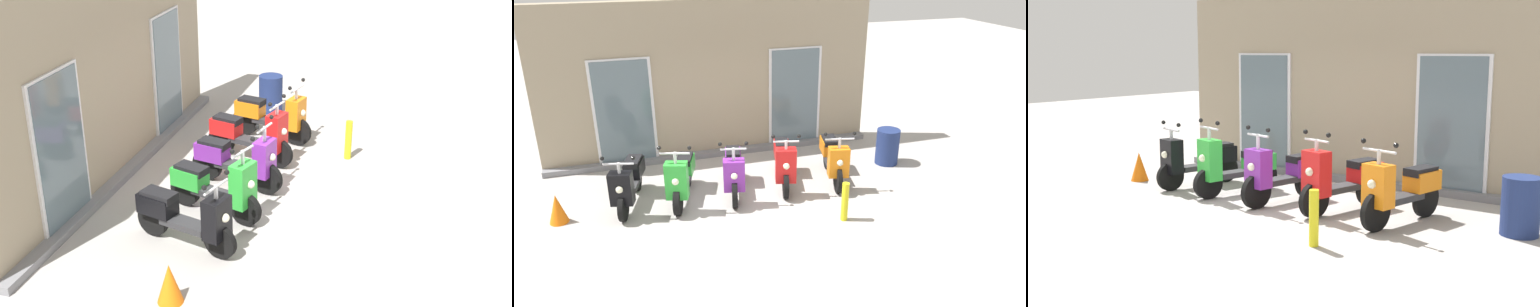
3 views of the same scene
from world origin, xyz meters
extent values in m
plane|color=#A8A39E|center=(0.00, 0.00, 0.00)|extent=(40.00, 40.00, 0.00)
cube|color=gray|center=(0.00, 2.94, 1.68)|extent=(7.25, 0.30, 3.37)
cube|color=slate|center=(0.00, 2.69, 0.06)|extent=(7.25, 0.20, 0.12)
cube|color=silver|center=(-1.88, 2.77, 1.15)|extent=(1.23, 0.04, 2.30)
cube|color=slate|center=(-1.88, 2.75, 1.15)|extent=(1.11, 0.02, 2.22)
cube|color=silver|center=(1.88, 2.77, 1.15)|extent=(1.23, 0.04, 2.30)
cube|color=slate|center=(1.88, 2.75, 1.15)|extent=(1.11, 0.02, 2.22)
cylinder|color=black|center=(-2.11, 0.41, 0.24)|extent=(0.21, 0.49, 0.48)
cylinder|color=black|center=(-1.81, 1.49, 0.24)|extent=(0.21, 0.49, 0.48)
cube|color=#2D2D30|center=(-1.96, 0.95, 0.34)|extent=(0.44, 0.74, 0.09)
cube|color=black|center=(-2.10, 0.45, 0.59)|extent=(0.43, 0.33, 0.57)
sphere|color=#F2EFCC|center=(-2.13, 0.32, 0.63)|extent=(0.12, 0.12, 0.12)
cube|color=black|center=(-1.83, 1.40, 0.52)|extent=(0.43, 0.58, 0.28)
cube|color=black|center=(-1.85, 1.36, 0.66)|extent=(0.38, 0.53, 0.11)
cylinder|color=silver|center=(-2.10, 0.45, 0.96)|extent=(0.06, 0.06, 0.20)
cylinder|color=silver|center=(-2.10, 0.45, 1.04)|extent=(0.50, 0.17, 0.04)
sphere|color=black|center=(-1.85, 0.38, 1.14)|extent=(0.07, 0.07, 0.07)
sphere|color=black|center=(-2.34, 0.52, 1.14)|extent=(0.07, 0.07, 0.07)
cylinder|color=black|center=(-1.19, 0.33, 0.25)|extent=(0.25, 0.50, 0.49)
cylinder|color=black|center=(-0.86, 1.38, 0.25)|extent=(0.25, 0.50, 0.49)
cube|color=#2D2D30|center=(-1.02, 0.86, 0.35)|extent=(0.45, 0.73, 0.09)
cube|color=green|center=(-1.17, 0.37, 0.63)|extent=(0.43, 0.34, 0.65)
sphere|color=#F2EFCC|center=(-1.21, 0.25, 0.67)|extent=(0.12, 0.12, 0.12)
cube|color=green|center=(-0.89, 1.29, 0.50)|extent=(0.44, 0.59, 0.28)
cube|color=black|center=(-0.90, 1.25, 0.64)|extent=(0.39, 0.54, 0.11)
cylinder|color=silver|center=(-1.17, 0.37, 1.05)|extent=(0.06, 0.06, 0.22)
cylinder|color=silver|center=(-1.17, 0.37, 1.14)|extent=(0.50, 0.18, 0.04)
sphere|color=black|center=(-0.93, 0.30, 1.24)|extent=(0.07, 0.07, 0.07)
sphere|color=black|center=(-1.42, 0.45, 1.24)|extent=(0.07, 0.07, 0.07)
cylinder|color=black|center=(-0.18, 0.29, 0.26)|extent=(0.21, 0.53, 0.52)
cylinder|color=black|center=(0.06, 1.36, 0.26)|extent=(0.21, 0.53, 0.52)
cube|color=#2D2D30|center=(-0.06, 0.82, 0.36)|extent=(0.40, 0.72, 0.09)
cube|color=purple|center=(-0.17, 0.33, 0.61)|extent=(0.42, 0.32, 0.58)
sphere|color=#F2EFCC|center=(-0.20, 0.20, 0.65)|extent=(0.12, 0.12, 0.12)
cube|color=purple|center=(0.04, 1.26, 0.52)|extent=(0.41, 0.57, 0.28)
cube|color=black|center=(0.03, 1.22, 0.66)|extent=(0.36, 0.53, 0.11)
cylinder|color=silver|center=(-0.17, 0.33, 1.00)|extent=(0.06, 0.06, 0.25)
cylinder|color=silver|center=(-0.17, 0.33, 1.11)|extent=(0.45, 0.13, 0.04)
sphere|color=black|center=(0.05, 0.28, 1.21)|extent=(0.07, 0.07, 0.07)
sphere|color=black|center=(-0.39, 0.38, 1.21)|extent=(0.07, 0.07, 0.07)
cylinder|color=black|center=(0.81, 0.34, 0.26)|extent=(0.22, 0.52, 0.51)
cylinder|color=black|center=(1.11, 1.46, 0.26)|extent=(0.22, 0.52, 0.51)
cube|color=#2D2D30|center=(0.96, 0.90, 0.36)|extent=(0.44, 0.76, 0.09)
cube|color=red|center=(0.82, 0.38, 0.64)|extent=(0.43, 0.33, 0.65)
sphere|color=#F2EFCC|center=(0.79, 0.26, 0.68)|extent=(0.12, 0.12, 0.12)
cube|color=red|center=(1.08, 1.36, 0.53)|extent=(0.42, 0.58, 0.28)
cube|color=black|center=(1.07, 1.32, 0.67)|extent=(0.37, 0.53, 0.11)
cylinder|color=silver|center=(0.82, 0.38, 1.03)|extent=(0.06, 0.06, 0.19)
cylinder|color=silver|center=(0.82, 0.38, 1.11)|extent=(0.46, 0.16, 0.04)
sphere|color=black|center=(1.05, 0.32, 1.21)|extent=(0.07, 0.07, 0.07)
sphere|color=black|center=(0.59, 0.44, 1.21)|extent=(0.07, 0.07, 0.07)
cylinder|color=black|center=(1.83, 0.24, 0.26)|extent=(0.20, 0.53, 0.53)
cylinder|color=black|center=(2.08, 1.31, 0.26)|extent=(0.20, 0.53, 0.53)
cube|color=#2D2D30|center=(1.95, 0.77, 0.36)|extent=(0.41, 0.72, 0.09)
cube|color=orange|center=(1.84, 0.28, 0.61)|extent=(0.43, 0.32, 0.57)
sphere|color=#F2EFCC|center=(1.81, 0.15, 0.65)|extent=(0.12, 0.12, 0.12)
cube|color=orange|center=(2.06, 1.21, 0.55)|extent=(0.41, 0.58, 0.28)
cube|color=black|center=(2.05, 1.17, 0.69)|extent=(0.36, 0.53, 0.11)
cylinder|color=silver|center=(1.84, 0.28, 0.98)|extent=(0.06, 0.06, 0.22)
cylinder|color=silver|center=(1.84, 0.28, 1.07)|extent=(0.53, 0.16, 0.04)
sphere|color=black|center=(2.10, 0.22, 1.17)|extent=(0.07, 0.07, 0.07)
sphere|color=black|center=(1.57, 0.34, 1.17)|extent=(0.07, 0.07, 0.07)
cylinder|color=yellow|center=(1.49, -0.74, 0.35)|extent=(0.12, 0.12, 0.70)
cylinder|color=navy|center=(3.42, 1.16, 0.38)|extent=(0.49, 0.49, 0.76)
cone|color=orange|center=(-3.17, 0.68, 0.26)|extent=(0.32, 0.32, 0.52)
camera|label=1|loc=(-9.13, -2.07, 4.88)|focal=46.42mm
camera|label=2|loc=(-1.98, -7.34, 4.37)|focal=34.47mm
camera|label=3|loc=(5.33, -6.85, 2.34)|focal=43.25mm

